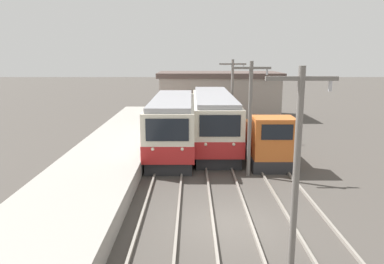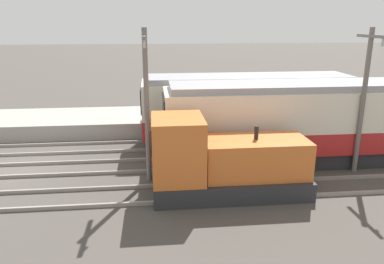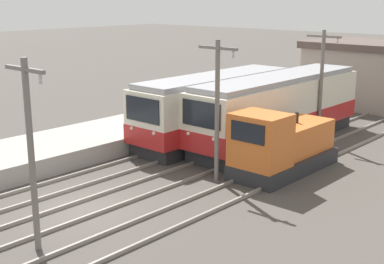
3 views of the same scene
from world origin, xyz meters
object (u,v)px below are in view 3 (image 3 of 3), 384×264
object	(u,v)px
commuter_train_center	(278,112)
catenary_mast_far	(321,81)
commuter_train_left	(215,110)
catenary_mast_mid	(217,105)
shunting_locomotive	(281,147)
catenary_mast_near	(31,148)

from	to	relation	value
commuter_train_center	catenary_mast_far	distance (m)	2.87
commuter_train_left	catenary_mast_far	world-z (taller)	catenary_mast_far
catenary_mast_far	commuter_train_left	bearing A→B (deg)	-138.85
catenary_mast_far	catenary_mast_mid	bearing A→B (deg)	-90.00
shunting_locomotive	catenary_mast_far	xyz separation A→B (m)	(-1.49, 6.14, 2.14)
commuter_train_center	catenary_mast_near	xyz separation A→B (m)	(1.51, -15.93, 1.63)
shunting_locomotive	commuter_train_left	bearing A→B (deg)	157.75
commuter_train_left	catenary_mast_near	distance (m)	14.73
commuter_train_center	catenary_mast_far	size ratio (longest dim) A/B	2.12
commuter_train_center	catenary_mast_near	distance (m)	16.09
catenary_mast_near	catenary_mast_far	bearing A→B (deg)	90.00
commuter_train_center	catenary_mast_far	world-z (taller)	catenary_mast_far
shunting_locomotive	catenary_mast_far	distance (m)	6.67
commuter_train_center	shunting_locomotive	size ratio (longest dim) A/B	2.20
catenary_mast_mid	catenary_mast_far	bearing A→B (deg)	90.00
commuter_train_left	catenary_mast_near	bearing A→B (deg)	-72.88
shunting_locomotive	catenary_mast_near	distance (m)	11.91
catenary_mast_mid	catenary_mast_far	xyz separation A→B (m)	(0.00, 8.88, 0.00)
commuter_train_center	catenary_mast_mid	bearing A→B (deg)	-77.93
commuter_train_left	shunting_locomotive	distance (m)	6.29
commuter_train_center	shunting_locomotive	world-z (taller)	commuter_train_center
shunting_locomotive	catenary_mast_mid	distance (m)	3.78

